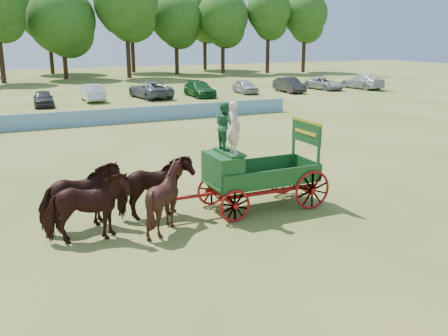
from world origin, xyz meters
The scene contains 8 objects.
ground centered at (0.00, 0.00, 0.00)m, with size 160.00×160.00×0.00m, color #9A8845.
horse_lead_left centered at (-6.77, -1.78, 1.05)m, with size 1.13×2.48×2.09m, color black.
horse_lead_right centered at (-6.77, -0.68, 1.05)m, with size 1.13×2.48×2.09m, color black.
horse_wheel_left centered at (-4.37, -1.78, 1.05)m, with size 1.69×1.90×2.09m, color black.
horse_wheel_right centered at (-4.37, -0.68, 1.05)m, with size 1.13×2.48×2.09m, color black.
farm_dray centered at (-1.43, -1.20, 1.70)m, with size 6.00×2.00×3.86m.
sponsor_banner centered at (-1.00, 18.00, 0.53)m, with size 26.00×0.08×1.05m, color #1C5A9B.
parked_cars centered at (2.58, 30.12, 0.77)m, with size 57.55×7.73×1.62m.
Camera 1 is at (-8.95, -15.87, 5.92)m, focal length 40.00 mm.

